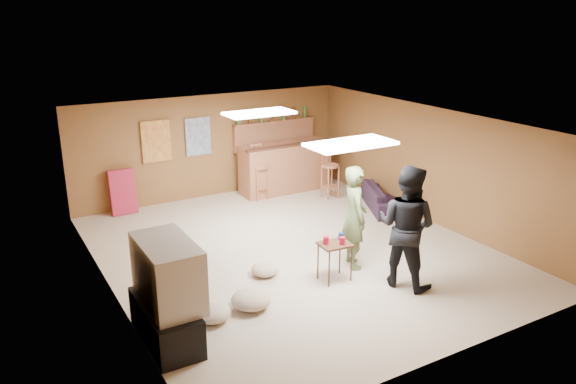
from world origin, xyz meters
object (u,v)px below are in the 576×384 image
tv_body (168,273)px  bar_counter (284,167)px  tray_table (335,262)px  person_black (406,226)px  person_olive (354,217)px  sofa (384,197)px

tv_body → bar_counter: tv_body is taller
tray_table → person_black: bearing=-37.0°
tv_body → tray_table: (2.64, 0.29, -0.60)m
person_olive → person_black: (0.27, -0.89, 0.09)m
tv_body → sofa: (5.35, 2.44, -0.67)m
person_olive → sofa: (2.16, 1.87, -0.59)m
person_black → tv_body: bearing=60.8°
bar_counter → person_black: bearing=-98.2°
tray_table → sofa: bearing=38.5°
person_black → sofa: 3.42m
bar_counter → person_olive: size_ratio=1.21×
tv_body → person_olive: (3.19, 0.57, -0.08)m
person_black → tray_table: (-0.81, 0.61, -0.62)m
sofa → tv_body: bearing=139.4°
person_olive → tray_table: size_ratio=2.76×
tv_body → bar_counter: bearing=47.0°
sofa → tray_table: 3.46m
person_black → sofa: bearing=-58.3°
person_olive → tray_table: person_olive is taller
person_olive → person_black: bearing=-145.1°
person_olive → person_black: 0.93m
tv_body → bar_counter: size_ratio=0.55×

